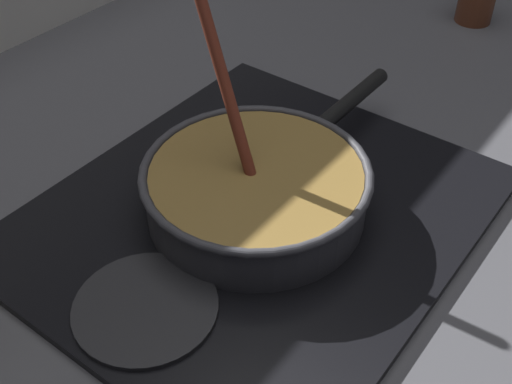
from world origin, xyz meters
name	(u,v)px	position (x,y,z in m)	size (l,w,h in m)	color
ground	(379,282)	(0.00, 0.00, -0.02)	(2.40, 1.60, 0.04)	#4C4C51
hob_plate	(256,215)	(-0.02, 0.17, 0.01)	(0.56, 0.48, 0.01)	black
burner_ring	(256,209)	(-0.02, 0.17, 0.02)	(0.18, 0.18, 0.01)	#592D0C
spare_burner	(145,307)	(-0.21, 0.17, 0.01)	(0.16, 0.16, 0.01)	#262628
cooking_pan	(257,188)	(-0.01, 0.17, 0.05)	(0.45, 0.28, 0.29)	#38383D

